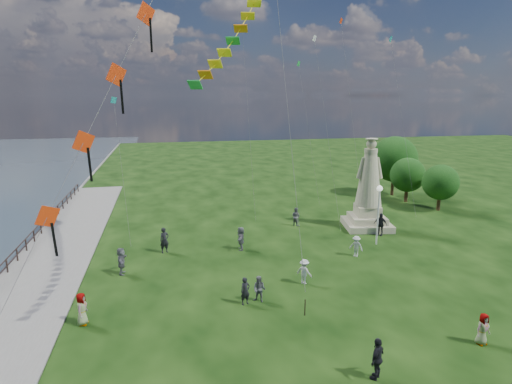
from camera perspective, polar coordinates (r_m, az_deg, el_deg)
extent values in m
cube|color=slate|center=(27.65, -28.07, -12.36)|extent=(5.00, 60.00, 0.10)
cylinder|color=black|center=(31.70, -30.26, -8.57)|extent=(0.11, 0.11, 1.00)
cylinder|color=black|center=(33.49, -29.23, -7.37)|extent=(0.11, 0.11, 1.00)
cylinder|color=black|center=(35.30, -28.31, -6.28)|extent=(0.11, 0.11, 1.00)
cylinder|color=black|center=(37.13, -27.48, -5.30)|extent=(0.11, 0.11, 1.00)
cylinder|color=black|center=(38.98, -26.74, -4.42)|extent=(0.11, 0.11, 1.00)
cylinder|color=black|center=(40.84, -26.06, -3.61)|extent=(0.11, 0.11, 1.00)
cylinder|color=black|center=(42.71, -25.44, -2.87)|extent=(0.11, 0.11, 1.00)
cylinder|color=black|center=(44.59, -24.88, -2.19)|extent=(0.11, 0.11, 1.00)
cylinder|color=black|center=(46.49, -24.36, -1.57)|extent=(0.11, 0.11, 1.00)
cylinder|color=black|center=(48.39, -23.88, -1.00)|extent=(0.11, 0.11, 1.00)
cylinder|color=black|center=(50.30, -23.44, -0.47)|extent=(0.11, 0.11, 1.00)
cylinder|color=black|center=(52.22, -23.03, 0.02)|extent=(0.11, 0.11, 1.00)
cylinder|color=black|center=(54.14, -22.65, 0.47)|extent=(0.11, 0.11, 1.00)
cube|color=tan|center=(38.02, 14.54, -4.20)|extent=(4.38, 4.38, 0.54)
cube|color=tan|center=(37.87, 14.59, -3.43)|extent=(3.34, 3.34, 0.54)
cube|color=tan|center=(37.69, 14.65, -2.38)|extent=(2.30, 2.30, 0.89)
cylinder|color=tan|center=(36.73, 15.09, 5.32)|extent=(1.25, 1.25, 0.36)
sphere|color=tan|center=(36.66, 15.14, 6.18)|extent=(0.82, 0.82, 0.82)
cylinder|color=tan|center=(36.62, 15.18, 6.85)|extent=(0.98, 0.98, 0.09)
cylinder|color=silver|center=(33.49, 15.94, -3.29)|extent=(0.13, 0.13, 4.23)
sphere|color=white|center=(32.96, 16.17, 0.45)|extent=(0.42, 0.42, 0.42)
cylinder|color=#382314|center=(48.13, 19.39, -0.20)|extent=(0.36, 0.36, 1.81)
sphere|color=#0F360E|center=(47.74, 19.57, 2.18)|extent=(3.61, 3.61, 3.61)
cylinder|color=#382314|center=(45.79, 23.18, -1.20)|extent=(0.36, 0.36, 1.74)
sphere|color=#0F360E|center=(45.39, 23.39, 1.20)|extent=(3.47, 3.47, 3.47)
cylinder|color=#382314|center=(50.85, 17.75, 1.00)|extent=(0.36, 0.36, 2.54)
sphere|color=#0F360E|center=(50.38, 17.97, 4.19)|extent=(5.09, 5.09, 5.09)
imported|color=black|center=(23.69, -1.44, -13.06)|extent=(0.65, 0.52, 1.53)
imported|color=#595960|center=(23.96, 0.44, -12.83)|extent=(0.84, 0.78, 1.48)
imported|color=silver|center=(26.23, 6.46, -10.49)|extent=(1.04, 1.08, 1.54)
imported|color=black|center=(18.82, 15.87, -20.57)|extent=(1.14, 1.08, 1.78)
imported|color=#595960|center=(22.79, 27.99, -15.83)|extent=(0.80, 0.56, 1.49)
imported|color=#595960|center=(28.64, -17.51, -8.76)|extent=(0.76, 1.64, 1.74)
imported|color=black|center=(31.56, -12.11, -6.31)|extent=(0.80, 0.67, 1.87)
imported|color=#595960|center=(37.39, 5.33, -3.28)|extent=(0.84, 0.91, 1.60)
imported|color=silver|center=(31.05, 13.22, -7.05)|extent=(1.02, 1.05, 1.50)
imported|color=black|center=(36.02, 16.26, -4.16)|extent=(1.15, 1.17, 1.85)
imported|color=#595960|center=(23.42, -22.21, -14.24)|extent=(0.63, 0.88, 1.65)
imported|color=#595960|center=(31.50, -2.03, -6.18)|extent=(0.95, 1.71, 1.74)
cube|color=red|center=(18.84, -26.04, -2.95)|extent=(0.87, 0.64, 1.03)
cube|color=black|center=(18.96, -25.30, -5.78)|extent=(0.10, 0.28, 1.48)
cube|color=red|center=(19.32, -22.00, 6.20)|extent=(0.87, 0.64, 1.03)
cube|color=black|center=(19.30, -21.28, 3.40)|extent=(0.10, 0.28, 1.48)
cube|color=red|center=(20.35, -18.14, 14.63)|extent=(0.87, 0.64, 1.03)
cube|color=black|center=(20.21, -17.46, 12.00)|extent=(0.10, 0.28, 1.48)
cube|color=red|center=(21.85, -14.48, 22.03)|extent=(0.87, 0.64, 1.03)
cube|color=black|center=(21.61, -13.83, 19.62)|extent=(0.10, 0.28, 1.48)
cylinder|color=black|center=(22.88, 6.54, -15.03)|extent=(0.06, 0.06, 0.90)
cube|color=yellow|center=(20.35, -0.26, 23.84)|extent=(0.70, 0.68, 0.21)
cube|color=yellow|center=(19.64, -1.11, 22.41)|extent=(0.69, 0.69, 0.23)
cube|color=orange|center=(18.95, -2.05, 20.95)|extent=(0.68, 0.69, 0.25)
cube|color=green|center=(18.29, -3.09, 19.49)|extent=(0.67, 0.69, 0.26)
cube|color=yellow|center=(17.65, -4.23, 18.04)|extent=(0.65, 0.69, 0.28)
cube|color=yellow|center=(17.04, -5.46, 16.63)|extent=(0.64, 0.68, 0.29)
cube|color=orange|center=(16.45, -6.76, 15.26)|extent=(0.62, 0.67, 0.30)
cube|color=green|center=(15.90, -8.13, 13.97)|extent=(0.60, 0.66, 0.31)
cube|color=teal|center=(36.64, -18.45, 11.55)|extent=(0.51, 0.39, 0.57)
cylinder|color=#595959|center=(34.58, -17.43, 2.67)|extent=(1.02, 5.02, 10.68)
cube|color=silver|center=(39.15, 7.80, 19.64)|extent=(0.51, 0.39, 0.57)
cylinder|color=#595959|center=(36.82, 9.50, 7.70)|extent=(1.02, 5.02, 15.81)
cube|color=red|center=(46.80, 11.27, 21.47)|extent=(0.51, 0.39, 0.57)
cylinder|color=#595959|center=(44.17, 12.65, 10.01)|extent=(1.02, 5.02, 18.33)
cube|color=green|center=(47.92, 5.70, 16.67)|extent=(0.51, 0.39, 0.57)
cylinder|color=#595959|center=(45.76, 7.07, 7.82)|extent=(1.02, 5.02, 14.37)
cylinder|color=#595959|center=(39.56, -1.59, 17.57)|extent=(1.02, 5.02, 28.74)
cube|color=teal|center=(44.47, 17.52, 18.87)|extent=(0.51, 0.39, 0.57)
cylinder|color=#595959|center=(42.35, 19.05, 8.09)|extent=(1.02, 5.02, 16.21)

